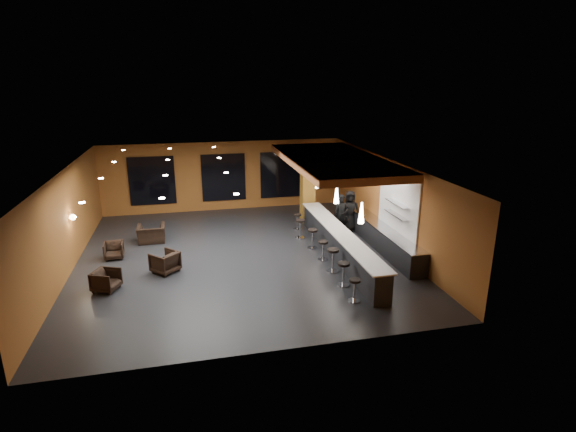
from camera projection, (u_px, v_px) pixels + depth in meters
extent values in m
cube|color=black|center=(240.00, 257.00, 17.31)|extent=(12.00, 13.00, 0.10)
cube|color=black|center=(237.00, 164.00, 16.25)|extent=(12.00, 13.00, 0.10)
cube|color=brown|center=(223.00, 176.00, 22.88)|extent=(12.00, 0.10, 3.50)
cube|color=brown|center=(272.00, 289.00, 10.68)|extent=(12.00, 0.10, 3.50)
cube|color=brown|center=(64.00, 223.00, 15.49)|extent=(0.10, 13.00, 3.50)
cube|color=brown|center=(389.00, 202.00, 18.07)|extent=(0.10, 13.00, 3.50)
cube|color=#A85D31|center=(334.00, 160.00, 18.09)|extent=(3.60, 8.00, 0.28)
cube|color=black|center=(152.00, 181.00, 22.05)|extent=(2.20, 0.06, 2.40)
cube|color=black|center=(224.00, 177.00, 22.79)|extent=(2.20, 0.06, 2.40)
cube|color=black|center=(281.00, 175.00, 23.43)|extent=(2.20, 0.06, 2.40)
cube|color=white|center=(398.00, 203.00, 17.05)|extent=(0.06, 3.20, 2.40)
cube|color=black|center=(339.00, 245.00, 17.00)|extent=(0.60, 8.00, 1.00)
cube|color=beige|center=(340.00, 232.00, 16.84)|extent=(0.78, 8.10, 0.05)
cube|color=black|center=(383.00, 238.00, 17.91)|extent=(0.70, 6.00, 0.86)
cube|color=silver|center=(383.00, 227.00, 17.78)|extent=(0.72, 6.00, 0.03)
cube|color=silver|center=(396.00, 215.00, 16.95)|extent=(0.30, 1.50, 0.03)
cube|color=silver|center=(397.00, 203.00, 16.82)|extent=(0.30, 1.50, 0.03)
cube|color=#996822|center=(308.00, 185.00, 20.91)|extent=(0.60, 0.60, 3.50)
sphere|color=#FFE5B2|center=(73.00, 217.00, 15.98)|extent=(0.22, 0.22, 0.22)
cone|color=white|center=(361.00, 213.00, 14.59)|extent=(0.20, 0.20, 0.70)
cone|color=white|center=(337.00, 194.00, 16.92)|extent=(0.20, 0.20, 0.70)
cone|color=white|center=(318.00, 180.00, 19.25)|extent=(0.20, 0.20, 0.70)
imported|color=black|center=(341.00, 215.00, 19.36)|extent=(0.71, 0.52, 1.78)
imported|color=black|center=(341.00, 213.00, 19.94)|extent=(0.81, 0.64, 1.63)
imported|color=black|center=(350.00, 211.00, 19.81)|extent=(1.02, 0.82, 1.83)
imported|color=black|center=(106.00, 280.00, 14.38)|extent=(0.99, 0.97, 0.69)
imported|color=black|center=(165.00, 262.00, 15.72)|extent=(1.16, 1.16, 0.75)
imported|color=black|center=(114.00, 250.00, 16.92)|extent=(0.73, 0.75, 0.65)
imported|color=black|center=(151.00, 234.00, 18.60)|extent=(1.13, 0.99, 0.73)
cylinder|color=silver|center=(354.00, 301.00, 13.76)|extent=(0.37, 0.37, 0.03)
cylinder|color=silver|center=(354.00, 291.00, 13.66)|extent=(0.06, 0.06, 0.65)
cylinder|color=black|center=(355.00, 280.00, 13.55)|extent=(0.35, 0.35, 0.07)
cylinder|color=silver|center=(343.00, 285.00, 14.79)|extent=(0.41, 0.41, 0.03)
cylinder|color=silver|center=(343.00, 275.00, 14.69)|extent=(0.07, 0.07, 0.72)
cylinder|color=black|center=(344.00, 264.00, 14.57)|extent=(0.39, 0.39, 0.08)
cylinder|color=silver|center=(333.00, 271.00, 15.86)|extent=(0.43, 0.43, 0.03)
cylinder|color=silver|center=(333.00, 261.00, 15.75)|extent=(0.07, 0.07, 0.75)
cylinder|color=black|center=(333.00, 250.00, 15.63)|extent=(0.41, 0.41, 0.09)
cylinder|color=silver|center=(323.00, 259.00, 16.88)|extent=(0.38, 0.38, 0.03)
cylinder|color=silver|center=(323.00, 251.00, 16.78)|extent=(0.07, 0.07, 0.66)
cylinder|color=black|center=(323.00, 242.00, 16.67)|extent=(0.36, 0.36, 0.08)
cylinder|color=silver|center=(312.00, 248.00, 18.01)|extent=(0.40, 0.40, 0.03)
cylinder|color=silver|center=(313.00, 239.00, 17.91)|extent=(0.07, 0.07, 0.71)
cylinder|color=black|center=(313.00, 230.00, 17.79)|extent=(0.38, 0.38, 0.08)
cylinder|color=silver|center=(300.00, 237.00, 19.18)|extent=(0.41, 0.41, 0.03)
cylinder|color=silver|center=(300.00, 229.00, 19.07)|extent=(0.07, 0.07, 0.72)
cylinder|color=black|center=(300.00, 221.00, 18.96)|extent=(0.39, 0.39, 0.08)
cylinder|color=silver|center=(297.00, 229.00, 20.25)|extent=(0.37, 0.37, 0.03)
cylinder|color=silver|center=(297.00, 222.00, 20.16)|extent=(0.06, 0.06, 0.64)
cylinder|color=black|center=(298.00, 215.00, 20.06)|extent=(0.35, 0.35, 0.07)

